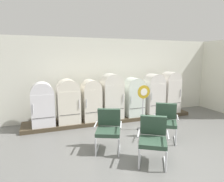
# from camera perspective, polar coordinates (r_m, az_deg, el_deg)

# --- Properties ---
(ground) EXTENTS (12.00, 10.00, 0.05)m
(ground) POSITION_cam_1_polar(r_m,az_deg,el_deg) (4.90, 13.09, -18.42)
(ground) COLOR slate
(back_wall) EXTENTS (11.76, 0.12, 2.96)m
(back_wall) POSITION_cam_1_polar(r_m,az_deg,el_deg) (7.69, -1.67, 3.81)
(back_wall) COLOR silver
(back_wall) RESTS_ON ground
(side_wall_right) EXTENTS (0.16, 2.20, 2.96)m
(side_wall_right) POSITION_cam_1_polar(r_m,az_deg,el_deg) (9.38, 29.14, 3.50)
(side_wall_right) COLOR silver
(side_wall_right) RESTS_ON ground
(display_plinth) EXTENTS (6.11, 0.95, 0.13)m
(display_plinth) POSITION_cam_1_polar(r_m,az_deg,el_deg) (7.38, -0.01, -7.75)
(display_plinth) COLOR #463A29
(display_plinth) RESTS_ON ground
(refrigerator_0) EXTENTS (0.69, 0.67, 1.37)m
(refrigerator_0) POSITION_cam_1_polar(r_m,az_deg,el_deg) (6.65, -19.12, -3.25)
(refrigerator_0) COLOR white
(refrigerator_0) RESTS_ON display_plinth
(refrigerator_1) EXTENTS (0.71, 0.67, 1.43)m
(refrigerator_1) POSITION_cam_1_polar(r_m,az_deg,el_deg) (6.69, -12.37, -2.56)
(refrigerator_1) COLOR silver
(refrigerator_1) RESTS_ON display_plinth
(refrigerator_2) EXTENTS (0.60, 0.66, 1.39)m
(refrigerator_2) POSITION_cam_1_polar(r_m,az_deg,el_deg) (6.84, -5.94, -2.26)
(refrigerator_2) COLOR silver
(refrigerator_2) RESTS_ON display_plinth
(refrigerator_3) EXTENTS (0.71, 0.67, 1.57)m
(refrigerator_3) POSITION_cam_1_polar(r_m,az_deg,el_deg) (7.05, -0.06, -1.08)
(refrigerator_3) COLOR silver
(refrigerator_3) RESTS_ON display_plinth
(refrigerator_4) EXTENTS (0.64, 0.62, 1.40)m
(refrigerator_4) POSITION_cam_1_polar(r_m,az_deg,el_deg) (7.38, 6.23, -1.37)
(refrigerator_4) COLOR silver
(refrigerator_4) RESTS_ON display_plinth
(refrigerator_5) EXTENTS (0.68, 0.62, 1.52)m
(refrigerator_5) POSITION_cam_1_polar(r_m,az_deg,el_deg) (7.77, 11.82, -0.49)
(refrigerator_5) COLOR silver
(refrigerator_5) RESTS_ON display_plinth
(refrigerator_6) EXTENTS (0.62, 0.61, 1.58)m
(refrigerator_6) POSITION_cam_1_polar(r_m,az_deg,el_deg) (8.19, 16.26, 0.08)
(refrigerator_6) COLOR silver
(refrigerator_6) RESTS_ON display_plinth
(armchair_left) EXTENTS (0.81, 0.86, 0.99)m
(armchair_left) POSITION_cam_1_polar(r_m,az_deg,el_deg) (4.99, -1.01, -10.29)
(armchair_left) COLOR silver
(armchair_left) RESTS_ON ground
(armchair_right) EXTENTS (0.86, 0.89, 0.99)m
(armchair_right) POSITION_cam_1_polar(r_m,az_deg,el_deg) (5.77, 15.03, -7.86)
(armchair_right) COLOR silver
(armchair_right) RESTS_ON ground
(armchair_center) EXTENTS (0.85, 0.88, 0.99)m
(armchair_center) POSITION_cam_1_polar(r_m,az_deg,el_deg) (4.52, 11.56, -12.68)
(armchair_center) COLOR silver
(armchair_center) RESTS_ON ground
(sign_stand) EXTENTS (0.41, 0.32, 1.42)m
(sign_stand) POSITION_cam_1_polar(r_m,az_deg,el_deg) (6.32, 8.82, -5.24)
(sign_stand) COLOR #2D2D30
(sign_stand) RESTS_ON ground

